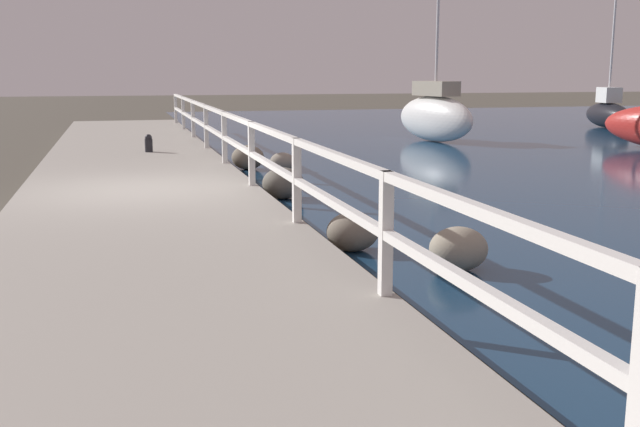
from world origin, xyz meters
name	(u,v)px	position (x,y,z in m)	size (l,w,h in m)	color
ground_plane	(142,210)	(0.00, 0.00, 0.00)	(120.00, 120.00, 0.00)	#4C473D
dock_walkway	(142,200)	(0.00, 0.00, 0.16)	(3.83, 36.00, 0.33)	#9E998E
railing	(251,142)	(1.82, 0.00, 1.06)	(0.10, 32.50, 1.07)	white
boulder_far_strip	(248,157)	(2.52, 4.56, 0.28)	(0.74, 0.67, 0.56)	slate
boulder_mid_strip	(353,232)	(2.44, -3.60, 0.25)	(0.66, 0.59, 0.49)	slate
boulder_upstream	(283,183)	(2.44, 0.43, 0.28)	(0.74, 0.66, 0.55)	#666056
boulder_downstream	(458,249)	(3.30, -4.81, 0.25)	(0.67, 0.60, 0.50)	gray
boulder_near_dock	(282,162)	(3.21, 4.03, 0.21)	(0.57, 0.51, 0.42)	gray
mooring_bollard	(149,143)	(0.38, 5.87, 0.54)	(0.18, 0.18, 0.42)	black
sailboat_white	(435,115)	(9.46, 9.88, 0.83)	(1.71, 3.83, 5.85)	white
sailboat_black	(608,112)	(18.50, 13.57, 0.61)	(1.51, 3.44, 5.08)	black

